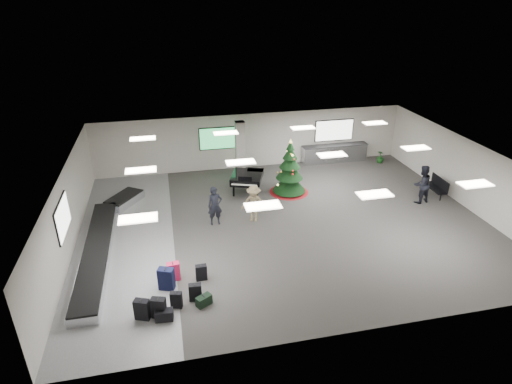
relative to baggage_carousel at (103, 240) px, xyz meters
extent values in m
plane|color=#353330|center=(7.84, 0.08, -0.21)|extent=(18.00, 18.00, 0.00)
cube|color=beige|center=(7.84, 7.08, 1.39)|extent=(18.00, 0.02, 3.20)
cube|color=beige|center=(7.84, -6.92, 1.39)|extent=(18.00, 0.02, 3.20)
cube|color=beige|center=(-1.16, 0.08, 1.39)|extent=(0.02, 14.00, 3.20)
cube|color=beige|center=(16.84, 0.08, 1.39)|extent=(0.02, 14.00, 3.20)
cube|color=silver|center=(7.84, 0.08, 2.99)|extent=(18.00, 14.00, 0.02)
cube|color=slate|center=(0.84, 0.08, -0.21)|extent=(4.00, 14.00, 0.01)
cube|color=#9F9991|center=(6.84, 5.68, 1.39)|extent=(0.50, 0.50, 3.20)
cube|color=green|center=(5.84, 7.03, 1.69)|extent=(2.20, 0.08, 1.30)
cube|color=white|center=(12.84, 7.03, 1.69)|extent=(2.40, 0.08, 1.30)
cube|color=white|center=(-1.11, -0.92, 1.69)|extent=(0.08, 2.10, 1.30)
cube|color=white|center=(1.84, -3.92, 2.93)|extent=(1.20, 0.60, 0.04)
cube|color=white|center=(1.84, 0.08, 2.93)|extent=(1.20, 0.60, 0.04)
cube|color=white|center=(1.84, 4.08, 2.93)|extent=(1.20, 0.60, 0.04)
cube|color=white|center=(5.84, -3.92, 2.93)|extent=(1.20, 0.60, 0.04)
cube|color=white|center=(5.84, 0.08, 2.93)|extent=(1.20, 0.60, 0.04)
cube|color=white|center=(5.84, 4.08, 2.93)|extent=(1.20, 0.60, 0.04)
cube|color=white|center=(9.84, -3.92, 2.93)|extent=(1.20, 0.60, 0.04)
cube|color=white|center=(9.84, 0.08, 2.93)|extent=(1.20, 0.60, 0.04)
cube|color=white|center=(9.84, 4.08, 2.93)|extent=(1.20, 0.60, 0.04)
cube|color=white|center=(13.84, -3.92, 2.93)|extent=(1.20, 0.60, 0.04)
cube|color=white|center=(13.84, 0.08, 2.93)|extent=(1.20, 0.60, 0.04)
cube|color=white|center=(13.84, 4.08, 2.93)|extent=(1.20, 0.60, 0.04)
cube|color=silver|center=(-0.16, -0.92, -0.02)|extent=(1.00, 8.00, 0.38)
cube|color=black|center=(-0.16, -0.92, 0.19)|extent=(0.95, 7.90, 0.05)
cube|color=silver|center=(0.64, 3.68, -0.02)|extent=(1.97, 2.21, 0.38)
cube|color=black|center=(0.64, 3.68, 0.19)|extent=(1.87, 2.10, 0.05)
cube|color=silver|center=(12.84, 6.73, 0.31)|extent=(4.00, 0.60, 1.05)
cube|color=#2A2A2C|center=(12.84, 6.73, 0.85)|extent=(4.05, 0.65, 0.04)
cube|color=black|center=(2.19, -4.90, 0.15)|extent=(0.52, 0.39, 0.72)
cube|color=black|center=(2.19, -4.90, 0.52)|extent=(0.08, 0.16, 0.02)
cube|color=black|center=(2.76, -4.56, 0.08)|extent=(0.42, 0.30, 0.59)
cube|color=black|center=(2.76, -4.56, 0.39)|extent=(0.06, 0.12, 0.02)
cube|color=#E91E53|center=(2.74, -3.03, 0.14)|extent=(0.48, 0.31, 0.71)
cube|color=black|center=(2.74, -3.03, 0.51)|extent=(0.05, 0.16, 0.02)
cube|color=black|center=(3.72, -3.24, 0.09)|extent=(0.41, 0.23, 0.61)
cube|color=black|center=(3.72, -3.24, 0.40)|extent=(0.03, 0.13, 0.02)
cube|color=black|center=(2.48, -3.51, 0.20)|extent=(0.62, 0.49, 0.83)
cube|color=black|center=(2.48, -3.51, 0.63)|extent=(0.10, 0.19, 0.02)
cube|color=black|center=(1.67, -4.87, 0.15)|extent=(0.54, 0.42, 0.72)
cube|color=black|center=(1.67, -4.87, 0.52)|extent=(0.09, 0.16, 0.02)
cube|color=black|center=(3.66, -4.65, -0.04)|extent=(0.59, 0.50, 0.36)
cube|color=black|center=(3.66, -4.65, 0.15)|extent=(0.11, 0.15, 0.02)
cube|color=black|center=(3.41, -4.31, 0.10)|extent=(0.44, 0.25, 0.62)
cube|color=black|center=(3.41, -4.31, 0.42)|extent=(0.04, 0.14, 0.02)
cube|color=black|center=(2.34, -5.09, -0.03)|extent=(0.60, 0.37, 0.37)
cube|color=black|center=(2.34, -5.09, 0.17)|extent=(0.05, 0.19, 0.02)
cone|color=maroon|center=(8.93, 3.18, -0.15)|extent=(2.04, 2.04, 0.13)
cylinder|color=#3F2819|center=(8.93, 3.18, 0.05)|extent=(0.13, 0.13, 0.54)
cone|color=black|center=(8.93, 3.18, 0.38)|extent=(1.71, 1.71, 0.96)
cone|color=black|center=(8.93, 3.18, 1.02)|extent=(1.39, 1.39, 0.86)
cone|color=black|center=(8.93, 3.18, 1.55)|extent=(1.07, 1.07, 0.75)
cone|color=black|center=(8.93, 3.18, 1.98)|extent=(0.75, 0.75, 0.64)
cone|color=black|center=(8.93, 3.18, 2.36)|extent=(0.43, 0.43, 0.48)
cone|color=#FFE566|center=(8.93, 3.18, 2.59)|extent=(0.17, 0.17, 0.19)
cube|color=black|center=(6.84, 3.78, 0.60)|extent=(2.03, 2.14, 0.28)
cube|color=black|center=(6.52, 2.90, 0.52)|extent=(1.45, 0.76, 0.10)
cube|color=white|center=(6.51, 2.87, 0.58)|extent=(1.25, 0.56, 0.02)
cube|color=black|center=(6.60, 3.13, 0.79)|extent=(0.66, 0.26, 0.22)
cylinder|color=black|center=(6.04, 3.33, 0.12)|extent=(0.10, 0.10, 0.67)
cylinder|color=black|center=(7.16, 2.93, 0.12)|extent=(0.10, 0.10, 0.67)
cylinder|color=black|center=(7.07, 4.43, 0.12)|extent=(0.10, 0.10, 0.67)
cube|color=black|center=(16.08, 1.20, 0.21)|extent=(0.59, 1.54, 0.06)
cylinder|color=black|center=(16.08, 0.59, -0.01)|extent=(0.06, 0.06, 0.40)
cylinder|color=black|center=(16.08, 1.81, -0.01)|extent=(0.06, 0.06, 0.40)
cube|color=black|center=(16.32, 1.20, 0.49)|extent=(0.13, 1.52, 0.51)
imported|color=black|center=(4.77, 0.72, 0.69)|extent=(0.69, 0.48, 1.80)
imported|color=#8D7B57|center=(6.51, 0.63, 0.66)|extent=(1.28, 1.00, 1.74)
imported|color=black|center=(14.92, 0.68, 0.76)|extent=(1.07, 0.91, 1.94)
imported|color=#144017|center=(10.07, 6.34, 0.17)|extent=(0.49, 0.53, 0.76)
imported|color=#144017|center=(15.52, 5.97, 0.16)|extent=(0.59, 0.59, 0.75)
camera|label=1|loc=(2.92, -16.08, 9.43)|focal=30.00mm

